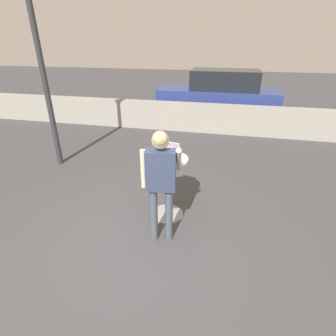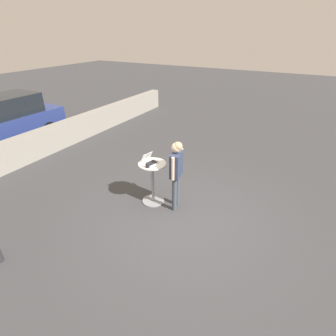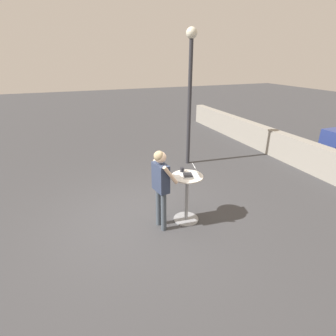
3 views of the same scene
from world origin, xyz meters
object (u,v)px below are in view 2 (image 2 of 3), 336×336
(coffee_mug, at_px, (148,165))
(laptop, at_px, (150,161))
(parked_car_near_street, at_px, (1,122))
(standing_person, at_px, (176,167))
(cafe_table, at_px, (153,180))

(coffee_mug, bearing_deg, laptop, 20.91)
(laptop, distance_m, coffee_mug, 0.25)
(parked_car_near_street, bearing_deg, standing_person, -93.21)
(parked_car_near_street, bearing_deg, cafe_table, -93.95)
(standing_person, bearing_deg, laptop, 93.28)
(laptop, bearing_deg, cafe_table, -102.27)
(cafe_table, distance_m, standing_person, 0.77)
(cafe_table, relative_size, standing_person, 0.62)
(cafe_table, height_order, standing_person, standing_person)
(laptop, height_order, parked_car_near_street, parked_car_near_street)
(cafe_table, relative_size, laptop, 2.61)
(coffee_mug, bearing_deg, standing_person, -64.79)
(laptop, distance_m, standing_person, 0.68)
(coffee_mug, relative_size, standing_person, 0.07)
(cafe_table, bearing_deg, standing_person, -84.87)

